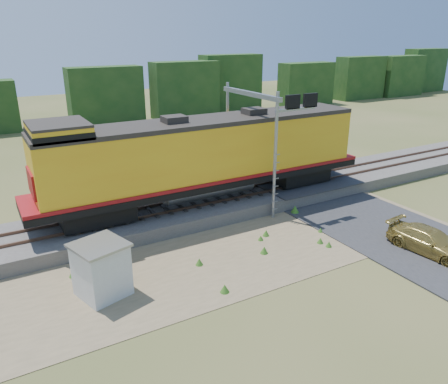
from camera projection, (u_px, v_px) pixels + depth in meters
ground at (272, 247)px, 23.44m from camera, size 140.00×140.00×0.00m
ballast at (217, 204)px, 28.19m from camera, size 70.00×5.00×0.80m
rails at (217, 197)px, 28.03m from camera, size 70.00×1.54×0.16m
dirt_shoulder at (235, 251)px, 22.91m from camera, size 26.00×8.00×0.03m
road at (356, 215)px, 27.29m from camera, size 7.00×66.00×0.86m
tree_line_north at (90, 100)px, 53.32m from camera, size 130.00×3.00×6.50m
weed_clumps at (214, 262)px, 21.89m from camera, size 15.00×6.20×0.56m
locomotive at (204, 156)px, 26.61m from camera, size 21.86×3.33×5.64m
shed at (101, 269)px, 18.75m from camera, size 2.57×2.57×2.46m
signal_gantry at (261, 120)px, 27.10m from camera, size 3.05×6.20×7.70m
car at (430, 241)px, 22.57m from camera, size 2.29×4.64×1.30m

